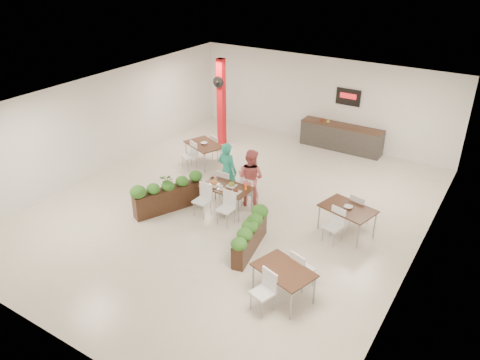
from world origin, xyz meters
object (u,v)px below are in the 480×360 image
Objects in this scene: diner_woman at (251,178)px; planter_right at (250,233)px; diner_man at (227,171)px; service_counter at (341,137)px; side_table_a at (204,147)px; side_table_b at (348,212)px; side_table_c at (284,274)px; planter_left at (168,193)px; main_table at (226,190)px; red_column at (221,102)px.

diner_woman reaches higher than planter_right.
diner_woman is 2.32m from planter_right.
service_counter is at bearing -104.88° from diner_man.
side_table_a is 5.82m from side_table_b.
side_table_b is 1.00× the size of side_table_c.
service_counter is 8.52m from side_table_c.
diner_man is 0.94× the size of planter_right.
planter_right is at bearing 122.04° from diner_woman.
planter_right is at bearing -8.93° from planter_left.
main_table is 0.98× the size of side_table_c.
side_table_a is (0.54, -1.85, -1.00)m from red_column.
side_table_c is at bearing -38.13° from main_table.
planter_left is 4.73m from side_table_c.
planter_left is (-1.79, -1.50, -0.33)m from diner_woman.
red_column is 4.25m from diner_man.
red_column is 5.21m from planter_left.
red_column is 7.04m from planter_right.
service_counter is (4.00, 1.86, -1.15)m from red_column.
side_table_a is (-2.33, 2.17, 0.00)m from main_table.
planter_right reaches higher than side_table_b.
red_column is 8.82m from side_table_c.
planter_left is at bearing -110.43° from service_counter.
side_table_a is 0.99× the size of side_table_b.
main_table is at bearing -153.97° from side_table_b.
service_counter reaches higher than main_table.
diner_man is 2.81m from planter_right.
planter_left is 3.00m from planter_right.
service_counter reaches higher than planter_left.
planter_left reaches higher than side_table_a.
service_counter is 5.08m from side_table_a.
diner_man is 0.80m from diner_woman.
planter_right is 5.23m from side_table_a.
planter_right reaches higher than main_table.
planter_left is at bearing -72.95° from red_column.
red_column is 1.86× the size of diner_woman.
side_table_b is at bearing 103.04° from side_table_c.
red_column is at bearing 125.58° from main_table.
service_counter reaches higher than diner_man.
diner_woman is 4.07m from side_table_c.
red_column reaches higher than diner_man.
diner_woman is at bearing 120.77° from planter_right.
main_table is at bearing 31.40° from planter_left.
diner_woman is 3.14m from side_table_a.
service_counter reaches higher than side_table_b.
service_counter is 5.29m from diner_woman.
diner_woman reaches higher than planter_left.
side_table_c is (1.95, -8.30, 0.14)m from service_counter.
diner_man reaches higher than planter_left.
planter_left is 1.20× the size of side_table_b.
planter_left is at bearing 57.74° from diner_man.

